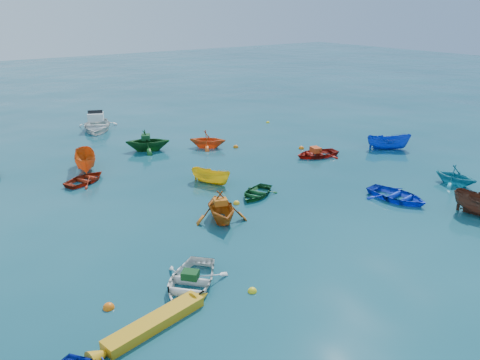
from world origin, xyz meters
TOP-DOWN VIEW (x-y plane):
  - ground at (0.00, 0.00)m, footprint 160.00×160.00m
  - dinghy_white_near at (-7.19, -2.02)m, footprint 3.99×3.94m
  - dinghy_blue_se at (5.55, -1.20)m, footprint 2.62×3.40m
  - dinghy_orange_w at (-3.20, 2.05)m, footprint 3.30×3.54m
  - sampan_yellow_mid at (-1.02, 6.39)m, footprint 1.95×2.66m
  - dinghy_green_e at (-0.05, 3.45)m, footprint 3.04×2.72m
  - dinghy_cyan_se at (10.03, -1.70)m, footprint 2.21×2.50m
  - dinghy_red_nw at (-6.72, 10.70)m, footprint 3.16×2.81m
  - sampan_orange_n at (-5.98, 12.82)m, footprint 2.18×3.55m
  - dinghy_green_n at (-1.20, 14.29)m, footprint 3.82×3.65m
  - dinghy_red_ne at (7.36, 6.55)m, footprint 3.34×2.70m
  - sampan_blue_far at (12.63, 4.88)m, footprint 3.09×2.72m
  - dinghy_orange_far at (2.56, 12.54)m, footprint 3.36×3.34m
  - kayak_yellow at (-9.14, -3.25)m, footprint 4.30×1.49m
  - motorboat_white at (-2.11, 21.94)m, footprint 4.66×5.31m
  - tarp_green_a at (-7.12, -1.95)m, footprint 0.72×0.73m
  - tarp_orange_a at (-3.18, 2.10)m, footprint 0.73×0.64m
  - tarp_green_b at (-1.29, 14.34)m, footprint 0.84×0.91m
  - tarp_orange_b at (7.27, 6.57)m, footprint 0.67×0.80m
  - buoy_or_a at (-9.99, -1.48)m, footprint 0.39×0.39m
  - buoy_ye_a at (-5.52, -3.50)m, footprint 0.33×0.33m
  - buoy_or_b at (5.37, -1.78)m, footprint 0.39×0.39m
  - buoy_or_c at (-0.47, 6.13)m, footprint 0.32×0.32m
  - buoy_ye_c at (-1.52, 3.18)m, footprint 0.34×0.34m
  - buoy_or_d at (4.17, 11.38)m, footprint 0.38×0.38m
  - buoy_or_e at (7.75, 8.46)m, footprint 0.39×0.39m
  - buoy_ye_e at (10.65, 15.85)m, footprint 0.29×0.29m

SIDE VIEW (x-z plane):
  - ground at x=0.00m, z-range 0.00..0.00m
  - dinghy_white_near at x=-7.19m, z-range -0.34..0.34m
  - dinghy_blue_se at x=5.55m, z-range -0.33..0.33m
  - dinghy_orange_w at x=-3.20m, z-range -0.75..0.75m
  - sampan_yellow_mid at x=-1.02m, z-range -0.48..0.48m
  - dinghy_green_e at x=-0.05m, z-range -0.26..0.26m
  - dinghy_cyan_se at x=10.03m, z-range -0.61..0.61m
  - dinghy_red_nw at x=-6.72m, z-range -0.27..0.27m
  - sampan_orange_n at x=-5.98m, z-range -0.64..0.64m
  - dinghy_green_n at x=-1.20m, z-range -0.78..0.78m
  - dinghy_red_ne at x=7.36m, z-range -0.31..0.31m
  - sampan_blue_far at x=12.63m, z-range -0.58..0.58m
  - dinghy_orange_far at x=2.56m, z-range -0.67..0.67m
  - kayak_yellow at x=-9.14m, z-range -0.22..0.22m
  - motorboat_white at x=-2.11m, z-range -0.76..0.76m
  - buoy_or_a at x=-9.99m, z-range -0.20..0.20m
  - buoy_ye_a at x=-5.52m, z-range -0.16..0.16m
  - buoy_or_b at x=5.37m, z-range -0.19..0.19m
  - buoy_or_c at x=-0.47m, z-range -0.16..0.16m
  - buoy_ye_c at x=-1.52m, z-range -0.17..0.17m
  - buoy_or_d at x=4.17m, z-range -0.19..0.19m
  - buoy_or_e at x=7.75m, z-range -0.19..0.19m
  - buoy_ye_e at x=10.65m, z-range -0.15..0.15m
  - tarp_orange_b at x=7.27m, z-range 0.31..0.65m
  - tarp_green_a at x=-7.12m, z-range 0.34..0.62m
  - tarp_orange_a at x=-3.18m, z-range 0.75..1.05m
  - tarp_green_b at x=-1.29m, z-range 0.78..1.14m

